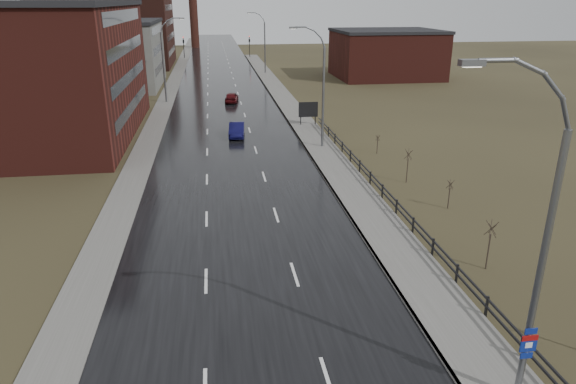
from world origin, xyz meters
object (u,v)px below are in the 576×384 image
object	(u,v)px
car_far	(232,98)
billboard	(308,110)
streetlight_main	(535,251)
car_near	(237,130)

from	to	relation	value
car_far	billboard	bearing A→B (deg)	125.08
billboard	car_far	size ratio (longest dim) A/B	0.66
streetlight_main	car_near	xyz separation A→B (m)	(-7.68, 39.43, -5.33)
billboard	car_near	world-z (taller)	billboard
car_near	billboard	bearing A→B (deg)	29.51
billboard	car_far	world-z (taller)	billboard
streetlight_main	car_near	size ratio (longest dim) A/B	2.73
billboard	streetlight_main	bearing A→B (deg)	-90.83
streetlight_main	car_near	world-z (taller)	streetlight_main
car_near	car_far	distance (m)	19.35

